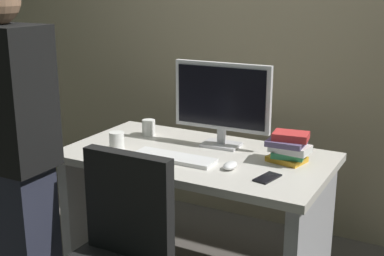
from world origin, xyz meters
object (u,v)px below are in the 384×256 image
object	(u,v)px
person_at_desk	(9,166)
keyboard	(174,158)
mouse	(230,165)
cup_near_keyboard	(117,141)
cell_phone	(267,178)
desk	(196,194)
monitor	(222,100)
book_stack	(289,147)
cup_by_monitor	(149,128)

from	to	relation	value
person_at_desk	keyboard	xyz separation A→B (m)	(0.41, 0.68, -0.10)
mouse	cup_near_keyboard	size ratio (longest dim) A/B	1.03
keyboard	cell_phone	world-z (taller)	keyboard
desk	keyboard	world-z (taller)	keyboard
desk	cup_near_keyboard	distance (m)	0.51
mouse	keyboard	bearing A→B (deg)	-177.90
person_at_desk	monitor	bearing A→B (deg)	62.01
book_stack	desk	bearing A→B (deg)	-168.68
keyboard	mouse	world-z (taller)	mouse
monitor	cell_phone	world-z (taller)	monitor
person_at_desk	cell_phone	size ratio (longest dim) A/B	11.38
person_at_desk	mouse	size ratio (longest dim) A/B	16.39
cup_by_monitor	book_stack	size ratio (longest dim) A/B	0.43
desk	cell_phone	xyz separation A→B (m)	(0.45, -0.16, 0.23)
monitor	cell_phone	xyz separation A→B (m)	(0.39, -0.34, -0.25)
cup_by_monitor	book_stack	distance (m)	0.87
monitor	book_stack	xyz separation A→B (m)	(0.40, -0.08, -0.18)
person_at_desk	monitor	distance (m)	1.13
desk	cell_phone	bearing A→B (deg)	-20.05
monitor	cup_near_keyboard	size ratio (longest dim) A/B	5.59
keyboard	mouse	size ratio (longest dim) A/B	4.30
keyboard	cell_phone	bearing A→B (deg)	-3.26
cup_near_keyboard	cell_phone	xyz separation A→B (m)	(0.85, -0.02, -0.04)
desk	keyboard	bearing A→B (deg)	-111.21
cell_phone	person_at_desk	bearing A→B (deg)	-132.96
desk	keyboard	xyz separation A→B (m)	(-0.05, -0.14, 0.24)
monitor	cell_phone	size ratio (longest dim) A/B	3.75
mouse	cup_by_monitor	size ratio (longest dim) A/B	1.09
mouse	cup_by_monitor	xyz separation A→B (m)	(-0.65, 0.29, 0.03)
book_stack	cell_phone	bearing A→B (deg)	-92.75
person_at_desk	monitor	xyz separation A→B (m)	(0.53, 0.99, 0.15)
mouse	cup_by_monitor	distance (m)	0.71
cup_near_keyboard	cup_by_monitor	world-z (taller)	cup_near_keyboard
monitor	keyboard	size ratio (longest dim) A/B	1.26
desk	cell_phone	distance (m)	0.53
mouse	book_stack	world-z (taller)	book_stack
keyboard	book_stack	size ratio (longest dim) A/B	2.00
person_at_desk	cup_by_monitor	world-z (taller)	person_at_desk
person_at_desk	keyboard	size ratio (longest dim) A/B	3.81
desk	mouse	distance (m)	0.37
person_at_desk	keyboard	distance (m)	0.80
desk	mouse	bearing A→B (deg)	-27.05
monitor	cup_by_monitor	world-z (taller)	monitor
desk	monitor	world-z (taller)	monitor
cup_by_monitor	cell_phone	bearing A→B (deg)	-21.09
person_at_desk	book_stack	bearing A→B (deg)	44.34
desk	cell_phone	world-z (taller)	cell_phone
cup_near_keyboard	cup_by_monitor	size ratio (longest dim) A/B	1.06
desk	monitor	size ratio (longest dim) A/B	2.54
desk	book_stack	xyz separation A→B (m)	(0.46, 0.09, 0.31)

